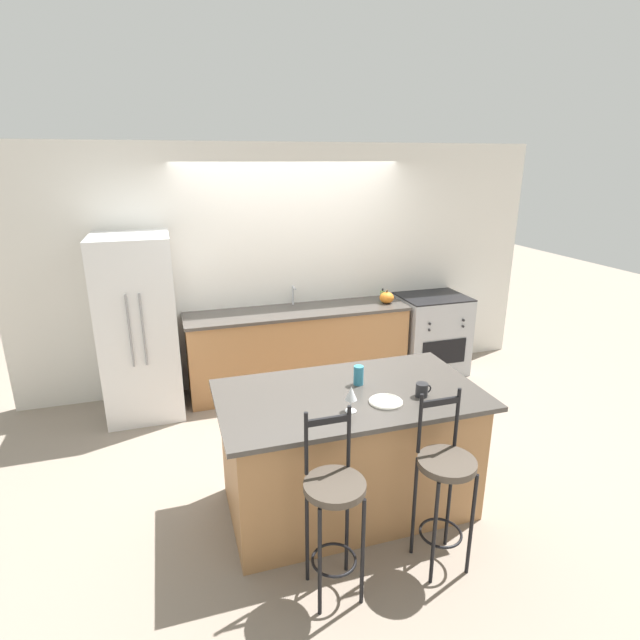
# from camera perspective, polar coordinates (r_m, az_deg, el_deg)

# --- Properties ---
(ground_plane) EXTENTS (18.00, 18.00, 0.00)m
(ground_plane) POSITION_cam_1_polar(r_m,az_deg,el_deg) (5.58, -1.46, -8.97)
(ground_plane) COLOR gray
(wall_back) EXTENTS (6.00, 0.07, 2.70)m
(wall_back) POSITION_cam_1_polar(r_m,az_deg,el_deg) (5.74, -3.41, 6.10)
(wall_back) COLOR silver
(wall_back) RESTS_ON ground_plane
(back_counter) EXTENTS (2.50, 0.65, 0.93)m
(back_counter) POSITION_cam_1_polar(r_m,az_deg,el_deg) (5.71, -2.50, -3.22)
(back_counter) COLOR #A87547
(back_counter) RESTS_ON ground_plane
(sink_faucet) EXTENTS (0.02, 0.13, 0.22)m
(sink_faucet) POSITION_cam_1_polar(r_m,az_deg,el_deg) (5.70, -3.08, 3.09)
(sink_faucet) COLOR #ADAFB5
(sink_faucet) RESTS_ON back_counter
(kitchen_island) EXTENTS (1.88, 1.04, 0.94)m
(kitchen_island) POSITION_cam_1_polar(r_m,az_deg,el_deg) (3.82, 3.29, -14.59)
(kitchen_island) COLOR #A87547
(kitchen_island) RESTS_ON ground_plane
(refrigerator) EXTENTS (0.73, 0.79, 1.84)m
(refrigerator) POSITION_cam_1_polar(r_m,az_deg,el_deg) (5.31, -19.98, -0.76)
(refrigerator) COLOR white
(refrigerator) RESTS_ON ground_plane
(oven_range) EXTENTS (0.79, 0.68, 0.96)m
(oven_range) POSITION_cam_1_polar(r_m,az_deg,el_deg) (6.28, 12.52, -1.53)
(oven_range) COLOR #ADAFB5
(oven_range) RESTS_ON ground_plane
(bar_stool_near) EXTENTS (0.36, 0.36, 1.18)m
(bar_stool_near) POSITION_cam_1_polar(r_m,az_deg,el_deg) (3.07, 1.61, -20.25)
(bar_stool_near) COLOR black
(bar_stool_near) RESTS_ON ground_plane
(bar_stool_far) EXTENTS (0.36, 0.36, 1.18)m
(bar_stool_far) POSITION_cam_1_polar(r_m,az_deg,el_deg) (3.34, 14.05, -17.29)
(bar_stool_far) COLOR black
(bar_stool_far) RESTS_ON ground_plane
(dinner_plate) EXTENTS (0.23, 0.23, 0.02)m
(dinner_plate) POSITION_cam_1_polar(r_m,az_deg,el_deg) (3.47, 7.53, -9.22)
(dinner_plate) COLOR beige
(dinner_plate) RESTS_ON kitchen_island
(wine_glass) EXTENTS (0.08, 0.08, 0.18)m
(wine_glass) POSITION_cam_1_polar(r_m,az_deg,el_deg) (3.29, 3.58, -8.43)
(wine_glass) COLOR white
(wine_glass) RESTS_ON kitchen_island
(coffee_mug) EXTENTS (0.12, 0.09, 0.10)m
(coffee_mug) POSITION_cam_1_polar(r_m,az_deg,el_deg) (3.58, 11.58, -7.83)
(coffee_mug) COLOR #232326
(coffee_mug) RESTS_ON kitchen_island
(tumbler_cup) EXTENTS (0.07, 0.07, 0.14)m
(tumbler_cup) POSITION_cam_1_polar(r_m,az_deg,el_deg) (3.69, 4.43, -6.32)
(tumbler_cup) COLOR teal
(tumbler_cup) RESTS_ON kitchen_island
(pumpkin_decoration) EXTENTS (0.17, 0.17, 0.15)m
(pumpkin_decoration) POSITION_cam_1_polar(r_m,az_deg,el_deg) (5.83, 7.63, 2.56)
(pumpkin_decoration) COLOR orange
(pumpkin_decoration) RESTS_ON back_counter
(soap_bottle) EXTENTS (0.06, 0.06, 0.13)m
(soap_bottle) POSITION_cam_1_polar(r_m,az_deg,el_deg) (5.97, 7.14, 2.85)
(soap_bottle) COLOR #89B260
(soap_bottle) RESTS_ON back_counter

